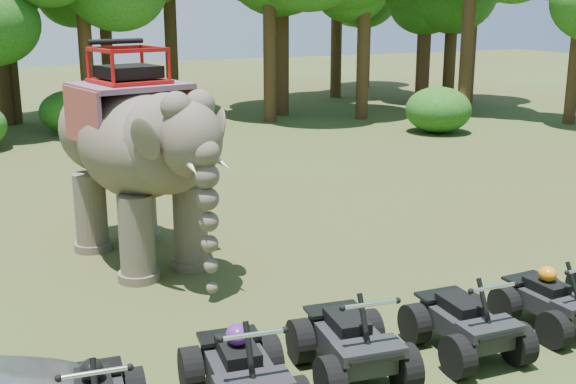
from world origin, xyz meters
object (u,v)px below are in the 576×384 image
elephant (135,154)px  atv_1 (241,361)px  atv_4 (553,292)px  atv_2 (351,330)px  atv_3 (466,312)px

elephant → atv_1: elephant is taller
atv_1 → atv_4: 5.45m
atv_2 → elephant: bearing=110.8°
atv_3 → atv_4: (1.83, 0.10, -0.04)m
elephant → atv_4: 8.18m
elephant → atv_2: elephant is taller
atv_2 → atv_3: bearing=2.7°
atv_1 → atv_4: atv_1 is taller
atv_2 → atv_4: bearing=6.4°
atv_1 → atv_4: size_ratio=1.12×
atv_2 → atv_3: 1.90m
atv_1 → atv_3: atv_1 is taller
atv_2 → atv_4: 3.72m
atv_1 → elephant: bearing=95.0°
elephant → atv_2: bearing=-88.2°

